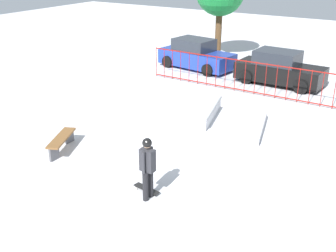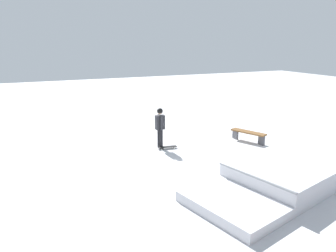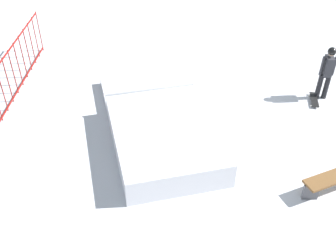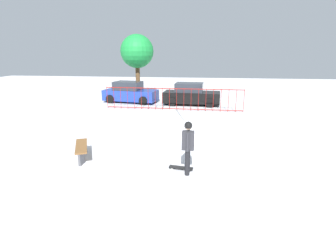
{
  "view_description": "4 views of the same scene",
  "coord_description": "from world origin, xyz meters",
  "px_view_note": "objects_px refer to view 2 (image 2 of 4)",
  "views": [
    {
      "loc": [
        6.89,
        -11.07,
        6.01
      ],
      "look_at": [
        0.51,
        -0.88,
        0.9
      ],
      "focal_mm": 44.54,
      "sensor_mm": 36.0,
      "label": 1
    },
    {
      "loc": [
        6.31,
        8.25,
        4.38
      ],
      "look_at": [
        1.27,
        -3.18,
        1.0
      ],
      "focal_mm": 33.4,
      "sensor_mm": 36.0,
      "label": 2
    },
    {
      "loc": [
        -9.27,
        1.19,
        7.2
      ],
      "look_at": [
        -0.76,
        1.27,
        0.6
      ],
      "focal_mm": 44.16,
      "sensor_mm": 36.0,
      "label": 3
    },
    {
      "loc": [
        1.89,
        -11.21,
        3.75
      ],
      "look_at": [
        0.59,
        -1.11,
        0.9
      ],
      "focal_mm": 28.1,
      "sensor_mm": 36.0,
      "label": 4
    }
  ],
  "objects_px": {
    "skate_ramp": "(280,177)",
    "park_bench": "(248,134)",
    "skater": "(160,125)",
    "skateboard": "(167,147)"
  },
  "relations": [
    {
      "from": "skater",
      "to": "park_bench",
      "type": "height_order",
      "value": "skater"
    },
    {
      "from": "skater",
      "to": "skateboard",
      "type": "bearing_deg",
      "value": -46.21
    },
    {
      "from": "skate_ramp",
      "to": "park_bench",
      "type": "distance_m",
      "value": 4.54
    },
    {
      "from": "park_bench",
      "to": "skateboard",
      "type": "bearing_deg",
      "value": -9.04
    },
    {
      "from": "skater",
      "to": "park_bench",
      "type": "bearing_deg",
      "value": -10.53
    },
    {
      "from": "skate_ramp",
      "to": "skater",
      "type": "xyz_separation_m",
      "value": [
        1.99,
        -4.93,
        0.69
      ]
    },
    {
      "from": "skateboard",
      "to": "park_bench",
      "type": "height_order",
      "value": "park_bench"
    },
    {
      "from": "park_bench",
      "to": "skater",
      "type": "bearing_deg",
      "value": -12.02
    },
    {
      "from": "skate_ramp",
      "to": "skater",
      "type": "bearing_deg",
      "value": -82.15
    },
    {
      "from": "skateboard",
      "to": "park_bench",
      "type": "distance_m",
      "value": 3.78
    }
  ]
}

